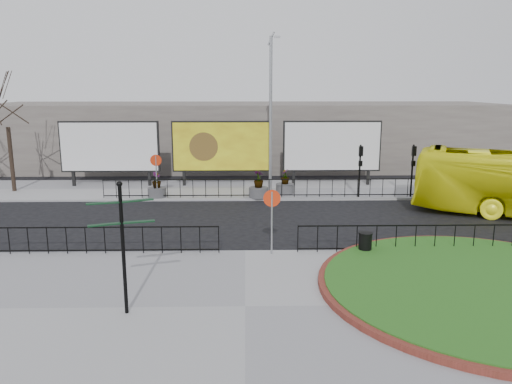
{
  "coord_description": "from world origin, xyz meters",
  "views": [
    {
      "loc": [
        0.03,
        -18.37,
        6.33
      ],
      "look_at": [
        0.47,
        2.42,
        1.91
      ],
      "focal_mm": 35.0,
      "sensor_mm": 36.0,
      "label": 1
    }
  ],
  "objects_px": {
    "billboard_mid": "(221,147)",
    "planter_a": "(157,189)",
    "litter_bin": "(365,244)",
    "planter_b": "(259,188)",
    "planter_c": "(285,185)",
    "lamp_post": "(271,113)",
    "fingerpost_sign": "(122,235)"
  },
  "relations": [
    {
      "from": "planter_a",
      "to": "planter_b",
      "type": "xyz_separation_m",
      "value": [
        5.81,
        -0.2,
        0.05
      ]
    },
    {
      "from": "billboard_mid",
      "to": "planter_a",
      "type": "relative_size",
      "value": 4.3
    },
    {
      "from": "billboard_mid",
      "to": "planter_b",
      "type": "height_order",
      "value": "billboard_mid"
    },
    {
      "from": "fingerpost_sign",
      "to": "planter_a",
      "type": "bearing_deg",
      "value": 82.04
    },
    {
      "from": "billboard_mid",
      "to": "planter_b",
      "type": "bearing_deg",
      "value": -57.65
    },
    {
      "from": "litter_bin",
      "to": "planter_b",
      "type": "xyz_separation_m",
      "value": [
        -3.74,
        10.0,
        0.08
      ]
    },
    {
      "from": "fingerpost_sign",
      "to": "planter_b",
      "type": "relative_size",
      "value": 2.42
    },
    {
      "from": "planter_a",
      "to": "planter_c",
      "type": "bearing_deg",
      "value": 7.16
    },
    {
      "from": "litter_bin",
      "to": "planter_a",
      "type": "relative_size",
      "value": 0.6
    },
    {
      "from": "planter_b",
      "to": "planter_c",
      "type": "distance_m",
      "value": 1.96
    },
    {
      "from": "planter_c",
      "to": "billboard_mid",
      "type": "bearing_deg",
      "value": 147.69
    },
    {
      "from": "lamp_post",
      "to": "fingerpost_sign",
      "type": "height_order",
      "value": "lamp_post"
    },
    {
      "from": "litter_bin",
      "to": "planter_b",
      "type": "distance_m",
      "value": 10.68
    },
    {
      "from": "planter_b",
      "to": "billboard_mid",
      "type": "bearing_deg",
      "value": 122.35
    },
    {
      "from": "planter_b",
      "to": "planter_c",
      "type": "height_order",
      "value": "planter_b"
    },
    {
      "from": "billboard_mid",
      "to": "planter_a",
      "type": "distance_m",
      "value": 5.29
    },
    {
      "from": "lamp_post",
      "to": "planter_c",
      "type": "relative_size",
      "value": 6.37
    },
    {
      "from": "planter_c",
      "to": "planter_a",
      "type": "bearing_deg",
      "value": -172.84
    },
    {
      "from": "lamp_post",
      "to": "fingerpost_sign",
      "type": "xyz_separation_m",
      "value": [
        -4.82,
        -16.35,
        -2.44
      ]
    },
    {
      "from": "fingerpost_sign",
      "to": "planter_a",
      "type": "xyz_separation_m",
      "value": [
        -1.73,
        14.95,
        -1.79
      ]
    },
    {
      "from": "lamp_post",
      "to": "planter_a",
      "type": "bearing_deg",
      "value": -167.96
    },
    {
      "from": "planter_a",
      "to": "planter_b",
      "type": "distance_m",
      "value": 5.81
    },
    {
      "from": "lamp_post",
      "to": "planter_c",
      "type": "height_order",
      "value": "lamp_post"
    },
    {
      "from": "planter_c",
      "to": "litter_bin",
      "type": "bearing_deg",
      "value": -79.1
    },
    {
      "from": "billboard_mid",
      "to": "planter_c",
      "type": "height_order",
      "value": "billboard_mid"
    },
    {
      "from": "litter_bin",
      "to": "planter_a",
      "type": "bearing_deg",
      "value": 133.1
    },
    {
      "from": "billboard_mid",
      "to": "litter_bin",
      "type": "bearing_deg",
      "value": -66.15
    },
    {
      "from": "litter_bin",
      "to": "planter_b",
      "type": "bearing_deg",
      "value": 110.5
    },
    {
      "from": "fingerpost_sign",
      "to": "litter_bin",
      "type": "xyz_separation_m",
      "value": [
        7.82,
        4.75,
        -1.83
      ]
    },
    {
      "from": "fingerpost_sign",
      "to": "planter_a",
      "type": "relative_size",
      "value": 2.61
    },
    {
      "from": "planter_b",
      "to": "fingerpost_sign",
      "type": "bearing_deg",
      "value": -105.46
    },
    {
      "from": "fingerpost_sign",
      "to": "litter_bin",
      "type": "height_order",
      "value": "fingerpost_sign"
    }
  ]
}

